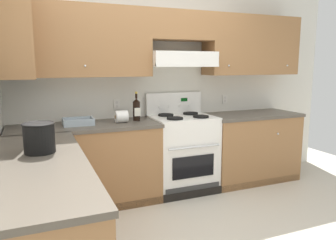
% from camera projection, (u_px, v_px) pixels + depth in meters
% --- Properties ---
extents(wall_back, '(4.68, 0.57, 2.55)m').
position_uv_depth(wall_back, '(173.00, 70.00, 4.13)').
color(wall_back, silver).
rests_on(wall_back, ground_plane).
extents(counter_back_run, '(3.60, 0.65, 0.91)m').
position_uv_depth(counter_back_run, '(167.00, 156.00, 3.97)').
color(counter_back_run, olive).
rests_on(counter_back_run, ground_plane).
extents(counter_left_run, '(0.63, 1.91, 0.91)m').
position_uv_depth(counter_left_run, '(43.00, 224.00, 2.28)').
color(counter_left_run, olive).
rests_on(counter_left_run, ground_plane).
extents(stove, '(0.76, 0.62, 1.20)m').
position_uv_depth(stove, '(183.00, 152.00, 4.06)').
color(stove, white).
rests_on(stove, ground_plane).
extents(wine_bottle, '(0.08, 0.09, 0.34)m').
position_uv_depth(wine_bottle, '(136.00, 109.00, 3.79)').
color(wine_bottle, black).
rests_on(wine_bottle, counter_back_run).
extents(bowl, '(0.32, 0.23, 0.07)m').
position_uv_depth(bowl, '(78.00, 123.00, 3.53)').
color(bowl, '#9EADB7').
rests_on(bowl, counter_back_run).
extents(bucket, '(0.24, 0.24, 0.22)m').
position_uv_depth(bucket, '(39.00, 137.00, 2.40)').
color(bucket, black).
rests_on(bucket, counter_left_run).
extents(paper_towel_roll, '(0.14, 0.14, 0.14)m').
position_uv_depth(paper_towel_roll, '(121.00, 117.00, 3.66)').
color(paper_towel_roll, white).
rests_on(paper_towel_roll, counter_back_run).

